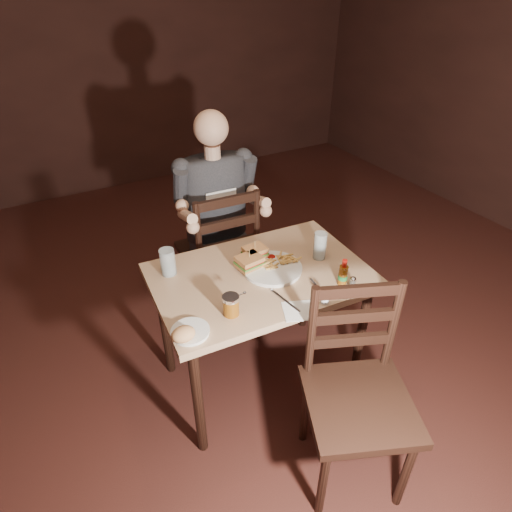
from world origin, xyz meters
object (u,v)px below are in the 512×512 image
dinner_plate (272,269)px  side_plate (190,332)px  glass_right (320,246)px  syrup_dispenser (231,305)px  main_table (261,288)px  chair_near (359,404)px  diner (217,190)px  glass_left (168,262)px  hot_sauce (343,272)px  chair_far (218,252)px

dinner_plate → side_plate: (-0.54, -0.22, -0.00)m
glass_right → syrup_dispenser: bearing=-164.1°
main_table → side_plate: bearing=-154.6°
dinner_plate → glass_right: size_ratio=1.97×
chair_near → diner: bearing=114.5°
diner → side_plate: size_ratio=5.63×
syrup_dispenser → diner: bearing=72.3°
main_table → glass_left: 0.49m
chair_near → glass_left: chair_near is taller
diner → hot_sauce: 0.94m
main_table → diner: 0.69m
glass_right → side_plate: bearing=-166.3°
main_table → dinner_plate: bearing=-2.7°
diner → glass_left: size_ratio=6.50×
glass_left → diner: bearing=40.6°
main_table → syrup_dispenser: syrup_dispenser is taller
chair_far → diner: diner is taller
side_plate → main_table: bearing=25.4°
chair_near → glass_right: chair_near is taller
diner → syrup_dispenser: 0.90m
diner → syrup_dispenser: size_ratio=9.11×
chair_near → dinner_plate: 0.76m
glass_right → syrup_dispenser: glass_right is taller
chair_near → side_plate: chair_near is taller
chair_far → hot_sauce: chair_far is taller
chair_far → glass_right: chair_far is taller
chair_far → syrup_dispenser: size_ratio=9.96×
syrup_dispenser → chair_near: bearing=-51.4°
glass_left → hot_sauce: bearing=-35.2°
chair_far → glass_left: 0.73m
hot_sauce → main_table: bearing=138.7°
chair_far → glass_right: 0.83m
hot_sauce → chair_far: bearing=104.7°
main_table → syrup_dispenser: size_ratio=11.24×
chair_near → glass_left: size_ratio=7.02×
chair_far → hot_sauce: bearing=108.3°
chair_far → side_plate: chair_far is taller
glass_right → side_plate: (-0.82, -0.20, -0.07)m
glass_right → syrup_dispenser: (-0.61, -0.17, -0.03)m
dinner_plate → hot_sauce: size_ratio=2.09×
diner → glass_right: diner is taller
chair_far → chair_near: chair_far is taller
dinner_plate → side_plate: bearing=-157.7°
glass_right → chair_far: bearing=112.3°
syrup_dispenser → main_table: bearing=40.4°
syrup_dispenser → side_plate: (-0.21, -0.03, -0.04)m
chair_far → side_plate: size_ratio=6.16×
chair_far → dinner_plate: chair_far is taller
syrup_dispenser → glass_left: bearing=111.3°
main_table → glass_right: size_ratio=7.45×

